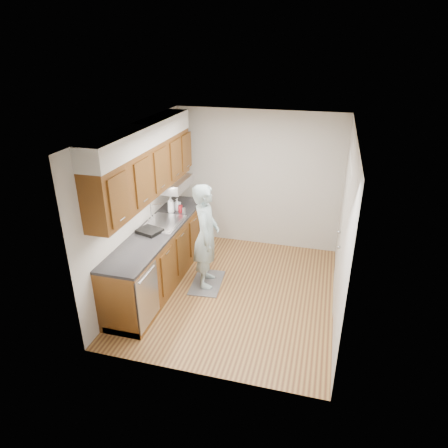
{
  "coord_description": "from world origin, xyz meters",
  "views": [
    {
      "loc": [
        1.2,
        -5.05,
        3.53
      ],
      "look_at": [
        -0.23,
        0.25,
        1.01
      ],
      "focal_mm": 32.0,
      "sensor_mm": 36.0,
      "label": 1
    }
  ],
  "objects_px": {
    "steel_can": "(184,211)",
    "dish_rack": "(149,231)",
    "soap_bottle_a": "(171,204)",
    "soda_can": "(180,209)",
    "person": "(206,229)",
    "soap_bottle_b": "(177,204)"
  },
  "relations": [
    {
      "from": "dish_rack",
      "to": "soda_can",
      "type": "bearing_deg",
      "value": 95.5
    },
    {
      "from": "soap_bottle_b",
      "to": "person",
      "type": "bearing_deg",
      "value": -42.19
    },
    {
      "from": "soda_can",
      "to": "dish_rack",
      "type": "relative_size",
      "value": 0.39
    },
    {
      "from": "person",
      "to": "soap_bottle_a",
      "type": "height_order",
      "value": "person"
    },
    {
      "from": "dish_rack",
      "to": "soap_bottle_a",
      "type": "bearing_deg",
      "value": 105.96
    },
    {
      "from": "steel_can",
      "to": "soap_bottle_a",
      "type": "bearing_deg",
      "value": 177.9
    },
    {
      "from": "soda_can",
      "to": "dish_rack",
      "type": "bearing_deg",
      "value": -101.99
    },
    {
      "from": "steel_can",
      "to": "dish_rack",
      "type": "bearing_deg",
      "value": -107.58
    },
    {
      "from": "soap_bottle_a",
      "to": "steel_can",
      "type": "distance_m",
      "value": 0.25
    },
    {
      "from": "steel_can",
      "to": "dish_rack",
      "type": "relative_size",
      "value": 0.32
    },
    {
      "from": "soda_can",
      "to": "soap_bottle_a",
      "type": "bearing_deg",
      "value": -168.32
    },
    {
      "from": "steel_can",
      "to": "dish_rack",
      "type": "distance_m",
      "value": 0.83
    },
    {
      "from": "person",
      "to": "soap_bottle_b",
      "type": "bearing_deg",
      "value": 36.31
    },
    {
      "from": "soap_bottle_b",
      "to": "soda_can",
      "type": "height_order",
      "value": "soap_bottle_b"
    },
    {
      "from": "person",
      "to": "dish_rack",
      "type": "distance_m",
      "value": 0.84
    },
    {
      "from": "soap_bottle_a",
      "to": "steel_can",
      "type": "bearing_deg",
      "value": -2.1
    },
    {
      "from": "steel_can",
      "to": "dish_rack",
      "type": "height_order",
      "value": "steel_can"
    },
    {
      "from": "soap_bottle_a",
      "to": "steel_can",
      "type": "relative_size",
      "value": 2.76
    },
    {
      "from": "person",
      "to": "dish_rack",
      "type": "height_order",
      "value": "person"
    },
    {
      "from": "soap_bottle_b",
      "to": "steel_can",
      "type": "xyz_separation_m",
      "value": [
        0.17,
        -0.14,
        -0.05
      ]
    },
    {
      "from": "person",
      "to": "soda_can",
      "type": "relative_size",
      "value": 14.41
    },
    {
      "from": "person",
      "to": "steel_can",
      "type": "distance_m",
      "value": 0.74
    }
  ]
}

